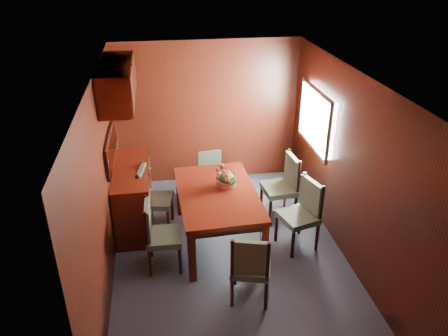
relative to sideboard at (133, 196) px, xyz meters
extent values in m
plane|color=#383F4C|center=(1.25, -1.00, -0.45)|extent=(4.50, 4.50, 0.00)
cube|color=black|center=(-0.25, -1.00, 0.75)|extent=(0.02, 4.50, 2.40)
cube|color=black|center=(2.75, -1.00, 0.75)|extent=(0.02, 4.50, 2.40)
cube|color=black|center=(1.25, 1.25, 0.75)|extent=(3.00, 0.02, 2.40)
cube|color=black|center=(1.25, -3.25, 0.75)|extent=(3.00, 0.02, 2.40)
cube|color=black|center=(1.25, -1.00, 1.95)|extent=(3.00, 4.50, 0.02)
cube|color=white|center=(2.73, 0.10, 1.00)|extent=(0.14, 1.10, 0.80)
cube|color=#B2B2B7|center=(2.66, 0.10, 1.00)|extent=(0.04, 1.20, 0.90)
cube|color=black|center=(-0.22, 0.00, 0.83)|extent=(0.03, 1.36, 0.41)
cube|color=silver|center=(-0.20, 0.00, 0.83)|extent=(0.01, 1.30, 0.35)
cube|color=#360D06|center=(-0.05, 0.00, 1.68)|extent=(0.40, 1.40, 0.50)
cube|color=#360D06|center=(0.00, 0.00, 0.00)|extent=(0.48, 1.40, 0.90)
cube|color=#360D06|center=(0.72, -1.38, -0.10)|extent=(0.10, 0.10, 0.71)
cube|color=#360D06|center=(1.61, -1.34, -0.10)|extent=(0.10, 0.10, 0.71)
cube|color=#360D06|center=(0.67, 0.13, -0.10)|extent=(0.10, 0.10, 0.71)
cube|color=#360D06|center=(1.56, 0.16, -0.10)|extent=(0.10, 0.10, 0.71)
cube|color=black|center=(1.14, -0.61, 0.21)|extent=(0.95, 1.55, 0.10)
cube|color=#360D06|center=(1.14, -0.61, 0.29)|extent=(1.08, 1.67, 0.06)
cylinder|color=black|center=(0.22, -0.84, -0.26)|extent=(0.04, 0.04, 0.38)
cylinder|color=black|center=(0.21, -1.23, -0.26)|extent=(0.04, 0.04, 0.38)
cylinder|color=black|center=(0.59, -0.85, -0.26)|extent=(0.04, 0.04, 0.38)
cylinder|color=black|center=(0.58, -1.24, -0.26)|extent=(0.04, 0.04, 0.38)
cube|color=#4E654D|center=(0.40, -1.04, -0.01)|extent=(0.44, 0.46, 0.08)
cylinder|color=black|center=(0.21, -0.84, 0.24)|extent=(0.04, 0.04, 0.50)
cylinder|color=black|center=(0.20, -1.23, 0.24)|extent=(0.04, 0.04, 0.50)
cube|color=#4E654D|center=(0.23, -1.04, 0.26)|extent=(0.07, 0.41, 0.43)
cylinder|color=black|center=(0.18, 0.08, -0.26)|extent=(0.04, 0.04, 0.39)
cylinder|color=black|center=(0.10, -0.31, -0.26)|extent=(0.04, 0.04, 0.39)
cylinder|color=black|center=(0.55, 0.01, -0.26)|extent=(0.04, 0.04, 0.39)
cylinder|color=black|center=(0.47, -0.38, -0.26)|extent=(0.04, 0.04, 0.39)
cube|color=#4E654D|center=(0.33, -0.15, 0.00)|extent=(0.51, 0.53, 0.08)
cylinder|color=black|center=(0.17, 0.08, 0.25)|extent=(0.04, 0.04, 0.51)
cylinder|color=black|center=(0.09, -0.31, 0.25)|extent=(0.04, 0.04, 0.51)
cube|color=#4E654D|center=(0.15, -0.12, 0.27)|extent=(0.14, 0.42, 0.44)
cylinder|color=black|center=(2.42, -1.04, -0.25)|extent=(0.04, 0.04, 0.40)
cylinder|color=black|center=(2.31, -0.65, -0.25)|extent=(0.04, 0.04, 0.40)
cylinder|color=black|center=(2.05, -1.15, -0.25)|extent=(0.04, 0.04, 0.40)
cylinder|color=black|center=(1.94, -0.76, -0.25)|extent=(0.04, 0.04, 0.40)
cube|color=#4E654D|center=(2.18, -0.90, 0.01)|extent=(0.56, 0.58, 0.08)
cylinder|color=black|center=(2.43, -1.03, 0.27)|extent=(0.04, 0.04, 0.53)
cylinder|color=black|center=(2.32, -0.65, 0.27)|extent=(0.04, 0.04, 0.53)
cube|color=#4E654D|center=(2.35, -0.85, 0.29)|extent=(0.18, 0.43, 0.45)
cylinder|color=black|center=(2.34, -0.32, -0.25)|extent=(0.05, 0.05, 0.40)
cylinder|color=black|center=(2.30, 0.09, -0.25)|extent=(0.05, 0.05, 0.40)
cylinder|color=black|center=(1.95, -0.36, -0.25)|extent=(0.05, 0.05, 0.40)
cylinder|color=black|center=(1.91, 0.05, -0.25)|extent=(0.05, 0.05, 0.40)
cube|color=#4E654D|center=(2.13, -0.13, 0.01)|extent=(0.49, 0.51, 0.08)
cylinder|color=black|center=(2.35, -0.32, 0.28)|extent=(0.05, 0.05, 0.53)
cylinder|color=black|center=(2.31, 0.09, 0.28)|extent=(0.05, 0.05, 0.53)
cube|color=#4E654D|center=(2.31, -0.12, 0.30)|extent=(0.10, 0.43, 0.45)
cylinder|color=black|center=(1.12, -1.89, -0.26)|extent=(0.04, 0.04, 0.37)
cylinder|color=black|center=(1.49, -1.99, -0.26)|extent=(0.04, 0.04, 0.37)
cylinder|color=black|center=(1.22, -1.54, -0.26)|extent=(0.04, 0.04, 0.37)
cylinder|color=black|center=(1.59, -1.64, -0.26)|extent=(0.04, 0.04, 0.37)
cube|color=#4E654D|center=(1.35, -1.76, -0.02)|extent=(0.54, 0.52, 0.08)
cylinder|color=black|center=(1.12, -1.90, 0.23)|extent=(0.04, 0.04, 0.50)
cylinder|color=black|center=(1.49, -2.00, 0.23)|extent=(0.04, 0.04, 0.50)
cube|color=#4E654D|center=(1.31, -1.93, 0.25)|extent=(0.40, 0.16, 0.42)
cylinder|color=black|center=(1.36, 0.57, -0.28)|extent=(0.04, 0.04, 0.34)
cylinder|color=black|center=(1.01, 0.54, -0.28)|extent=(0.04, 0.04, 0.34)
cylinder|color=black|center=(1.39, 0.24, -0.28)|extent=(0.04, 0.04, 0.34)
cylinder|color=black|center=(1.04, 0.20, -0.28)|extent=(0.04, 0.04, 0.34)
cube|color=#4E654D|center=(1.20, 0.39, -0.05)|extent=(0.44, 0.43, 0.07)
cylinder|color=black|center=(1.35, 0.58, 0.17)|extent=(0.04, 0.04, 0.46)
cylinder|color=black|center=(1.00, 0.55, 0.17)|extent=(0.04, 0.04, 0.46)
cube|color=#4E654D|center=(1.18, 0.55, 0.19)|extent=(0.37, 0.09, 0.39)
cylinder|color=#AF4535|center=(1.29, -0.45, 0.36)|extent=(0.27, 0.27, 0.08)
sphere|color=#2B551C|center=(1.29, -0.45, 0.42)|extent=(0.21, 0.21, 0.21)
camera|label=1|loc=(0.46, -5.56, 3.22)|focal=35.00mm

